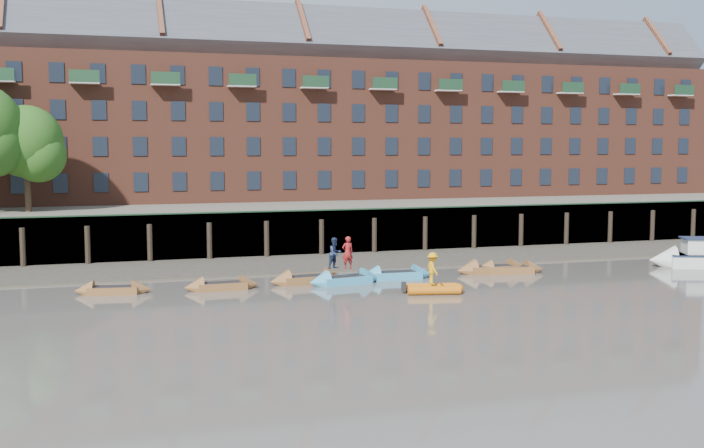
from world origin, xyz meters
name	(u,v)px	position (x,y,z in m)	size (l,w,h in m)	color
ground	(481,313)	(0.00, 0.00, 0.00)	(220.00, 220.00, 0.00)	#605A54
foreshore	(364,261)	(0.00, 18.00, 0.00)	(110.00, 8.00, 0.50)	#3D382F
mud_band	(381,269)	(0.00, 14.60, 0.00)	(110.00, 1.60, 0.10)	#4C4336
river_wall	(346,232)	(0.00, 22.38, 1.59)	(110.00, 1.23, 3.30)	#2D2A26
bank_terrace	(302,216)	(0.00, 36.00, 1.60)	(110.00, 28.00, 3.20)	#5E594D
apartment_terrace	(298,89)	(0.00, 36.99, 12.82)	(80.60, 15.56, 20.98)	brown
rowboat_0	(113,290)	(-16.61, 10.31, 0.21)	(4.15, 1.75, 1.17)	brown
rowboat_1	(222,286)	(-10.87, 9.86, 0.21)	(4.16, 1.31, 1.20)	brown
rowboat_2	(308,279)	(-5.87, 10.46, 0.23)	(4.62, 1.77, 1.31)	brown
rowboat_3	(345,280)	(-3.85, 9.67, 0.23)	(4.65, 2.04, 1.30)	#3A96C4
rowboat_4	(396,275)	(-0.43, 10.47, 0.23)	(4.50, 1.40, 1.30)	#3A96C4
rowboat_5	(493,269)	(6.04, 10.76, 0.24)	(4.81, 1.57, 1.38)	brown
rowboat_6	(509,270)	(6.98, 10.43, 0.23)	(4.62, 2.01, 1.30)	brown
rib_tender	(435,289)	(-0.08, 5.44, 0.23)	(3.18, 2.03, 0.54)	#CF6810
motor_launch	(690,257)	(19.49, 9.27, 0.63)	(6.30, 4.03, 2.47)	silver
person_rower_a	(348,253)	(-3.71, 9.67, 1.81)	(0.68, 0.44, 1.86)	maroon
person_rower_b	(335,253)	(-4.39, 9.89, 1.77)	(0.87, 0.68, 1.79)	#19233F
person_rib_crew	(433,268)	(-0.25, 5.40, 1.36)	(1.11, 0.64, 1.72)	orange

